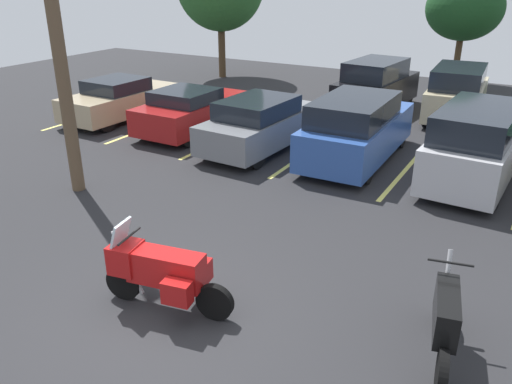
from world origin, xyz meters
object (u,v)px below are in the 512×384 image
Objects in this scene: car_grey at (261,124)px; motorcycle_second at (445,320)px; car_far_black at (376,86)px; motorcycle_touring at (161,271)px; car_red at (192,110)px; utility_pole at (52,3)px; car_tan at (120,99)px; car_far_champagne at (457,93)px; car_silver at (477,144)px; car_blue at (357,129)px.

motorcycle_second is at bearing -45.27° from car_grey.
car_grey is 6.47m from car_far_black.
car_red reaches higher than motorcycle_touring.
utility_pole reaches higher than motorcycle_touring.
motorcycle_touring is at bearing -165.97° from motorcycle_second.
car_tan is 1.01× the size of car_far_champagne.
car_far_champagne is at bearing 29.82° from car_tan.
car_red is 8.81m from car_silver.
car_tan is 12.04m from car_silver.
motorcycle_touring is 8.16m from car_grey.
utility_pole reaches higher than car_silver.
motorcycle_second is 0.43× the size of car_blue.
motorcycle_second is at bearing -10.98° from utility_pole.
car_tan is 1.04× the size of car_red.
car_red is at bearing -140.14° from car_far_champagne.
car_tan is 0.96× the size of car_grey.
car_tan is 0.93× the size of car_silver.
car_blue is at bearing 88.25° from motorcycle_touring.
motorcycle_second is 0.46× the size of car_grey.
car_tan is 7.53m from utility_pole.
utility_pole is (-5.18, -5.43, 3.43)m from car_blue.
car_grey is 1.05× the size of car_far_champagne.
car_red is 0.92× the size of car_grey.
car_blue is at bearing 9.25° from car_grey.
motorcycle_touring is 14.09m from car_far_black.
car_far_champagne is at bearing 104.50° from car_silver.
car_far_champagne is at bearing 55.86° from car_grey.
car_grey is 6.56m from utility_pole.
car_far_black is (-4.48, 5.88, -0.06)m from car_silver.
car_blue is at bearing 46.37° from utility_pole.
motorcycle_second is at bearing -61.79° from car_blue.
car_red reaches higher than motorcycle_second.
car_silver is 7.39m from car_far_black.
motorcycle_second is at bearing -84.38° from car_silver.
car_grey is at bearing -170.75° from car_blue.
car_grey is (-2.56, 7.75, 0.10)m from motorcycle_touring.
car_red is (3.24, -0.04, 0.01)m from car_tan.
car_grey is at bearing -175.98° from car_silver.
motorcycle_second is 0.47× the size of car_tan.
car_far_champagne is (2.91, 0.18, 0.01)m from car_far_black.
car_silver is at bearing -0.11° from car_red.
car_far_champagne is 13.73m from utility_pole.
car_tan reaches higher than motorcycle_touring.
car_red is (-5.40, 8.19, 0.05)m from motorcycle_touring.
car_blue is at bearing 118.21° from motorcycle_second.
utility_pole reaches higher than car_blue.
car_far_champagne is (1.58, 6.02, 0.02)m from car_blue.
car_tan is 0.97× the size of car_far_black.
utility_pole is (-4.93, 2.78, 3.66)m from motorcycle_touring.
car_far_champagne reaches higher than car_tan.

